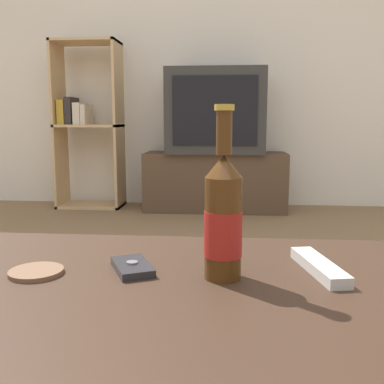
{
  "coord_description": "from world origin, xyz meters",
  "views": [
    {
      "loc": [
        0.12,
        -0.65,
        0.69
      ],
      "look_at": [
        0.04,
        0.39,
        0.52
      ],
      "focal_mm": 42.0,
      "sensor_mm": 36.0,
      "label": 1
    }
  ],
  "objects_px": {
    "television": "(216,111)",
    "bookshelf": "(86,123)",
    "tv_stand": "(215,181)",
    "beer_bottle": "(223,218)",
    "remote_control": "(319,266)",
    "cell_phone": "(132,267)"
  },
  "relations": [
    {
      "from": "television",
      "to": "bookshelf",
      "type": "xyz_separation_m",
      "value": [
        -1.02,
        0.06,
        -0.08
      ]
    },
    {
      "from": "beer_bottle",
      "to": "cell_phone",
      "type": "distance_m",
      "value": 0.19
    },
    {
      "from": "television",
      "to": "beer_bottle",
      "type": "xyz_separation_m",
      "value": [
        0.1,
        -2.67,
        -0.22
      ]
    },
    {
      "from": "remote_control",
      "to": "television",
      "type": "bearing_deg",
      "value": 83.67
    },
    {
      "from": "tv_stand",
      "to": "television",
      "type": "distance_m",
      "value": 0.53
    },
    {
      "from": "tv_stand",
      "to": "television",
      "type": "height_order",
      "value": "television"
    },
    {
      "from": "beer_bottle",
      "to": "cell_phone",
      "type": "relative_size",
      "value": 2.41
    },
    {
      "from": "tv_stand",
      "to": "cell_phone",
      "type": "distance_m",
      "value": 2.66
    },
    {
      "from": "beer_bottle",
      "to": "remote_control",
      "type": "height_order",
      "value": "beer_bottle"
    },
    {
      "from": "bookshelf",
      "to": "beer_bottle",
      "type": "xyz_separation_m",
      "value": [
        1.12,
        -2.72,
        -0.14
      ]
    },
    {
      "from": "tv_stand",
      "to": "bookshelf",
      "type": "bearing_deg",
      "value": 176.97
    },
    {
      "from": "television",
      "to": "remote_control",
      "type": "relative_size",
      "value": 3.86
    },
    {
      "from": "beer_bottle",
      "to": "remote_control",
      "type": "relative_size",
      "value": 1.57
    },
    {
      "from": "beer_bottle",
      "to": "cell_phone",
      "type": "xyz_separation_m",
      "value": [
        -0.16,
        0.02,
        -0.1
      ]
    },
    {
      "from": "television",
      "to": "remote_control",
      "type": "distance_m",
      "value": 2.65
    },
    {
      "from": "beer_bottle",
      "to": "remote_control",
      "type": "xyz_separation_m",
      "value": [
        0.17,
        0.05,
        -0.1
      ]
    },
    {
      "from": "beer_bottle",
      "to": "remote_control",
      "type": "distance_m",
      "value": 0.2
    },
    {
      "from": "remote_control",
      "to": "beer_bottle",
      "type": "bearing_deg",
      "value": -177.36
    },
    {
      "from": "cell_phone",
      "to": "remote_control",
      "type": "relative_size",
      "value": 0.65
    },
    {
      "from": "cell_phone",
      "to": "beer_bottle",
      "type": "bearing_deg",
      "value": -33.45
    },
    {
      "from": "cell_phone",
      "to": "remote_control",
      "type": "height_order",
      "value": "remote_control"
    },
    {
      "from": "cell_phone",
      "to": "remote_control",
      "type": "xyz_separation_m",
      "value": [
        0.33,
        0.02,
        0.0
      ]
    }
  ]
}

